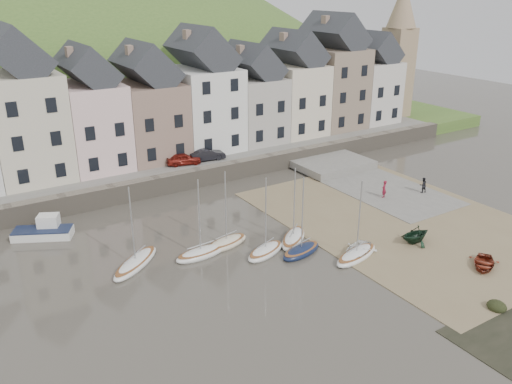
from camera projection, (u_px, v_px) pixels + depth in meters
ground at (299, 254)px, 39.66m from camera, size 160.00×160.00×0.00m
quay_land at (142, 143)px, 64.51m from camera, size 90.00×30.00×1.50m
quay_street at (182, 162)px, 55.19m from camera, size 70.00×7.00×0.10m
seawall at (197, 177)px, 52.68m from camera, size 70.00×1.20×1.80m
beach at (402, 221)px, 45.14m from camera, size 18.00×26.00×0.06m
slipway at (370, 184)px, 53.40m from camera, size 8.00×18.00×0.12m
hillside at (64, 214)px, 90.88m from camera, size 134.40×84.00×84.00m
townhouse_terrace at (180, 100)px, 56.69m from camera, size 61.05×8.00×13.93m
church_spire at (399, 46)px, 71.68m from camera, size 4.00×4.00×18.00m
sailboat_0 at (136, 263)px, 37.84m from camera, size 5.10×4.52×6.32m
sailboat_1 at (201, 253)px, 39.20m from camera, size 4.28×1.84×6.32m
sailboat_2 at (227, 243)px, 40.77m from camera, size 4.16×2.34×6.32m
sailboat_3 at (265, 251)px, 39.49m from camera, size 4.13×2.77×6.32m
sailboat_4 at (293, 238)px, 41.52m from camera, size 4.28×3.94×6.32m
sailboat_5 at (301, 251)px, 39.55m from camera, size 4.09×2.38×6.32m
sailboat_6 at (356, 255)px, 38.95m from camera, size 4.85×2.61×6.32m
motorboat_2 at (44, 230)px, 42.10m from camera, size 4.84×3.59×1.70m
rowboat_white at (357, 251)px, 39.22m from camera, size 4.11×3.70×0.70m
rowboat_green at (416, 234)px, 41.03m from camera, size 2.74×2.38×1.43m
rowboat_red at (484, 263)px, 37.52m from camera, size 3.63×3.39×0.61m
person_red at (384, 189)px, 49.56m from camera, size 0.72×0.62×1.67m
person_dark at (423, 185)px, 50.75m from camera, size 0.85×0.72×1.52m
car_left at (184, 159)px, 54.04m from camera, size 3.77×2.23×1.20m
car_right at (207, 155)px, 55.41m from camera, size 3.89×1.83×1.23m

